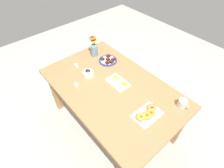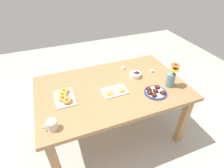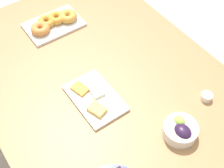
% 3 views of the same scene
% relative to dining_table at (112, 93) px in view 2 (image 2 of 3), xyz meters
% --- Properties ---
extents(ground_plane, '(6.00, 6.00, 0.00)m').
position_rel_dining_table_xyz_m(ground_plane, '(0.00, 0.00, -0.65)').
color(ground_plane, '#B7B2A8').
extents(dining_table, '(1.60, 1.00, 0.74)m').
position_rel_dining_table_xyz_m(dining_table, '(0.00, 0.00, 0.00)').
color(dining_table, '#A87A4C').
rests_on(dining_table, ground_plane).
extents(coffee_mug, '(0.12, 0.09, 0.09)m').
position_rel_dining_table_xyz_m(coffee_mug, '(0.66, 0.35, 0.13)').
color(coffee_mug, silver).
rests_on(coffee_mug, dining_table).
extents(grape_bowl, '(0.13, 0.13, 0.07)m').
position_rel_dining_table_xyz_m(grape_bowl, '(-0.32, -0.09, 0.12)').
color(grape_bowl, white).
rests_on(grape_bowl, dining_table).
extents(cheese_platter, '(0.26, 0.17, 0.03)m').
position_rel_dining_table_xyz_m(cheese_platter, '(0.00, 0.09, 0.10)').
color(cheese_platter, white).
rests_on(cheese_platter, dining_table).
extents(croissant_platter, '(0.19, 0.29, 0.05)m').
position_rel_dining_table_xyz_m(croissant_platter, '(0.51, 0.01, 0.11)').
color(croissant_platter, white).
rests_on(croissant_platter, dining_table).
extents(jam_cup_honey, '(0.05, 0.05, 0.03)m').
position_rel_dining_table_xyz_m(jam_cup_honey, '(-0.26, -0.29, 0.10)').
color(jam_cup_honey, white).
rests_on(jam_cup_honey, dining_table).
extents(jam_cup_berry, '(0.05, 0.05, 0.03)m').
position_rel_dining_table_xyz_m(jam_cup_berry, '(-0.55, -0.11, 0.10)').
color(jam_cup_berry, white).
rests_on(jam_cup_berry, dining_table).
extents(dessert_plate, '(0.23, 0.23, 0.05)m').
position_rel_dining_table_xyz_m(dessert_plate, '(-0.38, 0.26, 0.10)').
color(dessert_plate, navy).
rests_on(dessert_plate, dining_table).
extents(flower_vase, '(0.11, 0.11, 0.27)m').
position_rel_dining_table_xyz_m(flower_vase, '(-0.59, 0.20, 0.18)').
color(flower_vase, '#6B939E').
rests_on(flower_vase, dining_table).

